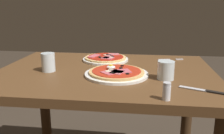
{
  "coord_description": "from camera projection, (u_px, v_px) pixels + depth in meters",
  "views": [
    {
      "loc": [
        0.19,
        -1.23,
        1.11
      ],
      "look_at": [
        0.04,
        -0.04,
        0.79
      ],
      "focal_mm": 39.57,
      "sensor_mm": 36.0,
      "label": 1
    }
  ],
  "objects": [
    {
      "name": "salt_shaker",
      "position": [
        167.0,
        91.0,
        0.89
      ],
      "size": [
        0.03,
        0.03,
        0.07
      ],
      "color": "white",
      "rests_on": "dining_table"
    },
    {
      "name": "water_glass_far",
      "position": [
        48.0,
        63.0,
        1.26
      ],
      "size": [
        0.07,
        0.07,
        0.09
      ],
      "color": "silver",
      "rests_on": "dining_table"
    },
    {
      "name": "pizza_foreground",
      "position": [
        116.0,
        73.0,
        1.2
      ],
      "size": [
        0.31,
        0.31,
        0.05
      ],
      "color": "white",
      "rests_on": "dining_table"
    },
    {
      "name": "fork",
      "position": [
        168.0,
        60.0,
        1.51
      ],
      "size": [
        0.16,
        0.05,
        0.0
      ],
      "color": "silver",
      "rests_on": "dining_table"
    },
    {
      "name": "dining_table",
      "position": [
        105.0,
        92.0,
        1.32
      ],
      "size": [
        1.12,
        0.83,
        0.76
      ],
      "color": "brown",
      "rests_on": "ground"
    },
    {
      "name": "knife",
      "position": [
        207.0,
        91.0,
        0.98
      ],
      "size": [
        0.19,
        0.09,
        0.01
      ],
      "color": "silver",
      "rests_on": "dining_table"
    },
    {
      "name": "water_glass_near",
      "position": [
        166.0,
        71.0,
        1.13
      ],
      "size": [
        0.08,
        0.08,
        0.09
      ],
      "color": "silver",
      "rests_on": "dining_table"
    },
    {
      "name": "pizza_across_left",
      "position": [
        106.0,
        58.0,
        1.5
      ],
      "size": [
        0.28,
        0.28,
        0.03
      ],
      "color": "white",
      "rests_on": "dining_table"
    }
  ]
}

